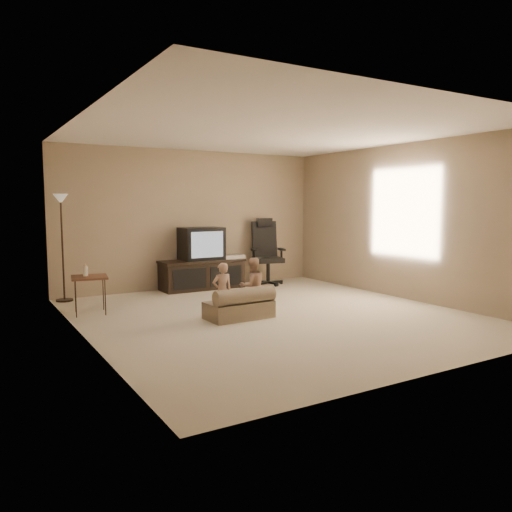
{
  "coord_description": "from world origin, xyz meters",
  "views": [
    {
      "loc": [
        -3.67,
        -5.7,
        1.54
      ],
      "look_at": [
        0.08,
        0.6,
        0.77
      ],
      "focal_mm": 35.0,
      "sensor_mm": 36.0,
      "label": 1
    }
  ],
  "objects_px": {
    "office_chair": "(267,261)",
    "floor_lamp": "(62,223)",
    "tv_stand": "(202,263)",
    "side_table": "(89,277)",
    "toddler_left": "(222,291)",
    "child_sofa": "(241,306)",
    "toddler_right": "(252,286)"
  },
  "relations": [
    {
      "from": "office_chair",
      "to": "floor_lamp",
      "type": "height_order",
      "value": "floor_lamp"
    },
    {
      "from": "tv_stand",
      "to": "side_table",
      "type": "distance_m",
      "value": 2.46
    },
    {
      "from": "office_chair",
      "to": "side_table",
      "type": "relative_size",
      "value": 1.76
    },
    {
      "from": "side_table",
      "to": "toddler_left",
      "type": "bearing_deg",
      "value": -41.55
    },
    {
      "from": "office_chair",
      "to": "floor_lamp",
      "type": "relative_size",
      "value": 0.75
    },
    {
      "from": "floor_lamp",
      "to": "child_sofa",
      "type": "height_order",
      "value": "floor_lamp"
    },
    {
      "from": "tv_stand",
      "to": "floor_lamp",
      "type": "bearing_deg",
      "value": 178.45
    },
    {
      "from": "tv_stand",
      "to": "child_sofa",
      "type": "distance_m",
      "value": 2.51
    },
    {
      "from": "toddler_right",
      "to": "toddler_left",
      "type": "bearing_deg",
      "value": 10.51
    },
    {
      "from": "child_sofa",
      "to": "toddler_right",
      "type": "bearing_deg",
      "value": 26.42
    },
    {
      "from": "office_chair",
      "to": "toddler_left",
      "type": "xyz_separation_m",
      "value": [
        -2.06,
        -2.18,
        -0.07
      ]
    },
    {
      "from": "child_sofa",
      "to": "toddler_left",
      "type": "bearing_deg",
      "value": 156.84
    },
    {
      "from": "office_chair",
      "to": "child_sofa",
      "type": "height_order",
      "value": "office_chair"
    },
    {
      "from": "tv_stand",
      "to": "toddler_right",
      "type": "relative_size",
      "value": 1.96
    },
    {
      "from": "tv_stand",
      "to": "toddler_right",
      "type": "distance_m",
      "value": 2.31
    },
    {
      "from": "side_table",
      "to": "child_sofa",
      "type": "bearing_deg",
      "value": -39.31
    },
    {
      "from": "tv_stand",
      "to": "toddler_right",
      "type": "bearing_deg",
      "value": -97.21
    },
    {
      "from": "office_chair",
      "to": "toddler_right",
      "type": "height_order",
      "value": "office_chair"
    },
    {
      "from": "tv_stand",
      "to": "floor_lamp",
      "type": "relative_size",
      "value": 0.92
    },
    {
      "from": "side_table",
      "to": "toddler_right",
      "type": "height_order",
      "value": "toddler_right"
    },
    {
      "from": "toddler_left",
      "to": "toddler_right",
      "type": "relative_size",
      "value": 0.96
    },
    {
      "from": "office_chair",
      "to": "toddler_left",
      "type": "height_order",
      "value": "office_chair"
    },
    {
      "from": "floor_lamp",
      "to": "toddler_right",
      "type": "distance_m",
      "value": 3.25
    },
    {
      "from": "tv_stand",
      "to": "child_sofa",
      "type": "relative_size",
      "value": 1.74
    },
    {
      "from": "side_table",
      "to": "office_chair",
      "type": "bearing_deg",
      "value": 14.59
    },
    {
      "from": "tv_stand",
      "to": "office_chair",
      "type": "xyz_separation_m",
      "value": [
        1.28,
        -0.16,
        -0.01
      ]
    },
    {
      "from": "tv_stand",
      "to": "toddler_left",
      "type": "height_order",
      "value": "tv_stand"
    },
    {
      "from": "side_table",
      "to": "tv_stand",
      "type": "bearing_deg",
      "value": 25.8
    },
    {
      "from": "floor_lamp",
      "to": "child_sofa",
      "type": "relative_size",
      "value": 1.89
    },
    {
      "from": "toddler_left",
      "to": "toddler_right",
      "type": "height_order",
      "value": "toddler_right"
    },
    {
      "from": "office_chair",
      "to": "floor_lamp",
      "type": "distance_m",
      "value": 3.74
    },
    {
      "from": "floor_lamp",
      "to": "child_sofa",
      "type": "bearing_deg",
      "value": -54.02
    }
  ]
}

